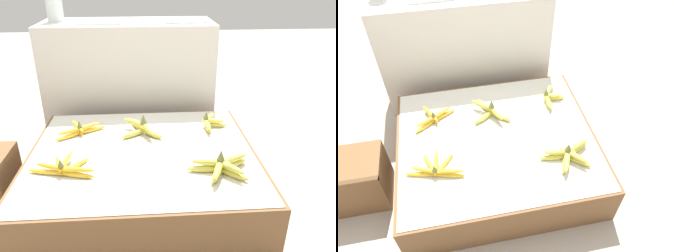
% 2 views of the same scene
% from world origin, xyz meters
% --- Properties ---
extents(ground_plane, '(10.00, 10.00, 0.00)m').
position_xyz_m(ground_plane, '(0.00, 0.00, 0.00)').
color(ground_plane, '#A89E8E').
extents(display_platform, '(1.08, 0.94, 0.26)m').
position_xyz_m(display_platform, '(0.00, 0.00, 0.13)').
color(display_platform, brown).
rests_on(display_platform, ground_plane).
extents(back_vendor_table, '(1.08, 0.44, 0.75)m').
position_xyz_m(back_vendor_table, '(-0.08, 0.78, 0.38)').
color(back_vendor_table, beige).
rests_on(back_vendor_table, ground_plane).
extents(wooden_crate, '(0.35, 0.26, 0.29)m').
position_xyz_m(wooden_crate, '(-0.79, -0.04, 0.15)').
color(wooden_crate, brown).
rests_on(wooden_crate, ground_plane).
extents(banana_bunch_front_left, '(0.30, 0.19, 0.08)m').
position_xyz_m(banana_bunch_front_left, '(-0.33, -0.16, 0.28)').
color(banana_bunch_front_left, gold).
rests_on(banana_bunch_front_left, display_platform).
extents(banana_bunch_front_midright, '(0.28, 0.20, 0.11)m').
position_xyz_m(banana_bunch_front_midright, '(0.34, -0.21, 0.29)').
color(banana_bunch_front_midright, gold).
rests_on(banana_bunch_front_midright, display_platform).
extents(banana_bunch_middle_left, '(0.25, 0.20, 0.08)m').
position_xyz_m(banana_bunch_middle_left, '(-0.33, 0.20, 0.29)').
color(banana_bunch_middle_left, gold).
rests_on(banana_bunch_middle_left, display_platform).
extents(banana_bunch_middle_midleft, '(0.23, 0.24, 0.11)m').
position_xyz_m(banana_bunch_middle_midleft, '(-0.01, 0.18, 0.29)').
color(banana_bunch_middle_midleft, gold).
rests_on(banana_bunch_middle_midleft, display_platform).
extents(banana_bunch_middle_midright, '(0.14, 0.22, 0.09)m').
position_xyz_m(banana_bunch_middle_midright, '(0.37, 0.24, 0.29)').
color(banana_bunch_middle_midright, '#DBCC4C').
rests_on(banana_bunch_middle_midright, display_platform).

